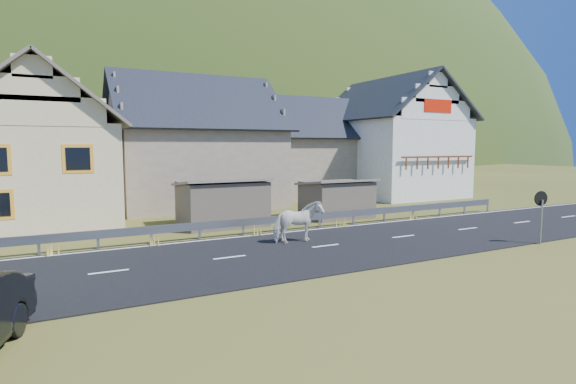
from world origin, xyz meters
TOP-DOWN VIEW (x-y plane):
  - ground at (0.00, 0.00)m, footprint 160.00×160.00m
  - road at (0.00, 0.00)m, footprint 60.00×7.00m
  - lane_markings at (0.00, 0.00)m, footprint 60.00×6.60m
  - guardrail at (-0.00, 3.68)m, footprint 28.10×0.09m
  - shed_left at (-2.00, 6.50)m, footprint 4.30×3.30m
  - shed_right at (4.50, 6.00)m, footprint 3.80×2.90m
  - house_cream at (-10.00, 12.00)m, footprint 7.80×9.80m
  - house_stone_a at (-1.00, 15.00)m, footprint 10.80×9.80m
  - house_stone_b at (9.00, 17.00)m, footprint 9.80×8.80m
  - house_white at (15.00, 14.00)m, footprint 8.80×10.80m
  - mountain at (5.00, 180.00)m, footprint 440.00×280.00m
  - horse at (-0.66, 1.07)m, footprint 0.96×2.03m
  - traffic_mirror at (7.97, -3.57)m, footprint 0.59×0.22m

SIDE VIEW (x-z plane):
  - mountain at x=5.00m, z-range -150.00..110.00m
  - ground at x=0.00m, z-range 0.00..0.00m
  - road at x=0.00m, z-range 0.00..0.04m
  - lane_markings at x=0.00m, z-range 0.04..0.05m
  - guardrail at x=0.00m, z-range 0.19..0.94m
  - horse at x=-0.66m, z-range 0.04..1.74m
  - shed_right at x=4.50m, z-range -0.10..2.10m
  - shed_left at x=-2.00m, z-range -0.10..2.30m
  - traffic_mirror at x=7.97m, z-range 0.50..2.67m
  - house_stone_b at x=9.00m, z-range 0.19..8.29m
  - house_cream at x=-10.00m, z-range 0.21..8.51m
  - house_stone_a at x=-1.00m, z-range 0.18..9.08m
  - house_white at x=15.00m, z-range 0.21..9.91m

